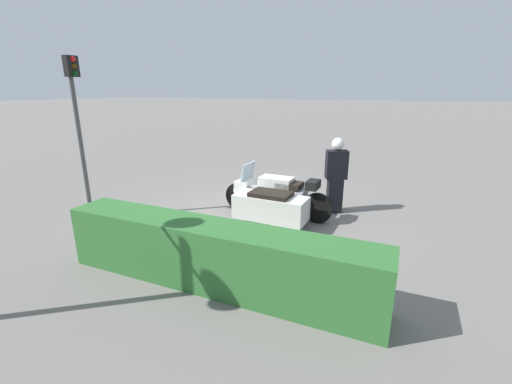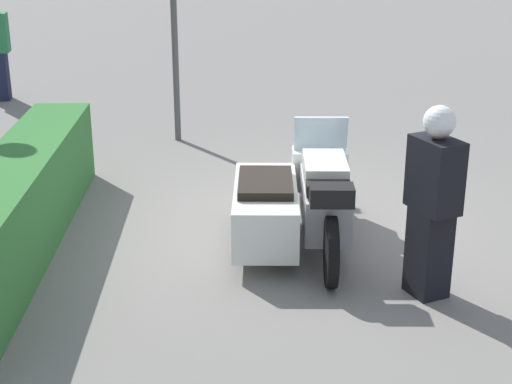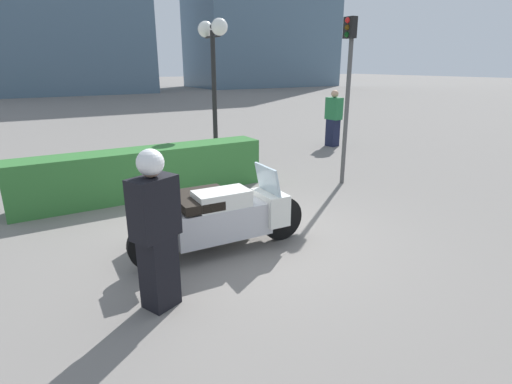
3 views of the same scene
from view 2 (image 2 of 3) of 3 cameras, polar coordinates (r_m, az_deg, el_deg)
The scene contains 4 objects.
ground_plane at distance 8.53m, azimuth 3.14°, elevation -2.42°, with size 160.00×160.00×0.00m, color slate.
police_motorcycle at distance 7.95m, azimuth 2.69°, elevation -0.49°, with size 2.56×1.27×1.16m.
officer_rider at distance 6.88m, azimuth 12.76°, elevation -0.44°, with size 0.54×0.45×1.73m.
hedge_bush_curbside at distance 8.01m, azimuth -17.04°, elevation -1.22°, with size 4.81×0.68×0.95m, color #337033.
Camera 2 is at (-7.84, 0.68, 3.29)m, focal length 55.00 mm.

